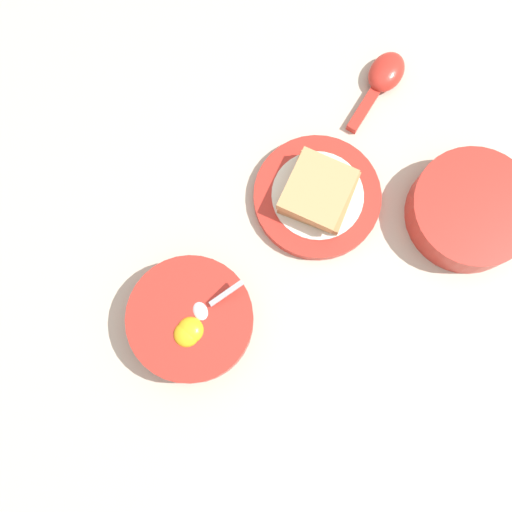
{
  "coord_description": "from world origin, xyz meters",
  "views": [
    {
      "loc": [
        0.2,
        -0.14,
        0.83
      ],
      "look_at": [
        0.05,
        -0.07,
        0.02
      ],
      "focal_mm": 42.0,
      "sensor_mm": 36.0,
      "label": 1
    }
  ],
  "objects_px": {
    "toast_plate": "(317,197)",
    "toast_sandwich": "(318,191)",
    "soup_spoon": "(383,77)",
    "congee_bowl": "(470,210)",
    "egg_bowl": "(191,320)"
  },
  "relations": [
    {
      "from": "toast_plate",
      "to": "toast_sandwich",
      "type": "relative_size",
      "value": 1.37
    },
    {
      "from": "soup_spoon",
      "to": "toast_plate",
      "type": "bearing_deg",
      "value": -53.18
    },
    {
      "from": "toast_sandwich",
      "to": "soup_spoon",
      "type": "bearing_deg",
      "value": 126.76
    },
    {
      "from": "toast_sandwich",
      "to": "congee_bowl",
      "type": "relative_size",
      "value": 0.78
    },
    {
      "from": "toast_plate",
      "to": "congee_bowl",
      "type": "relative_size",
      "value": 1.07
    },
    {
      "from": "toast_plate",
      "to": "toast_sandwich",
      "type": "bearing_deg",
      "value": -66.26
    },
    {
      "from": "egg_bowl",
      "to": "toast_plate",
      "type": "relative_size",
      "value": 0.92
    },
    {
      "from": "egg_bowl",
      "to": "congee_bowl",
      "type": "bearing_deg",
      "value": 87.36
    },
    {
      "from": "soup_spoon",
      "to": "congee_bowl",
      "type": "distance_m",
      "value": 0.24
    },
    {
      "from": "soup_spoon",
      "to": "congee_bowl",
      "type": "xyz_separation_m",
      "value": [
        0.24,
        0.01,
        0.02
      ]
    },
    {
      "from": "toast_plate",
      "to": "toast_sandwich",
      "type": "xyz_separation_m",
      "value": [
        0.0,
        -0.0,
        0.03
      ]
    },
    {
      "from": "soup_spoon",
      "to": "congee_bowl",
      "type": "height_order",
      "value": "congee_bowl"
    },
    {
      "from": "toast_sandwich",
      "to": "soup_spoon",
      "type": "xyz_separation_m",
      "value": [
        -0.13,
        0.17,
        -0.02
      ]
    },
    {
      "from": "egg_bowl",
      "to": "toast_sandwich",
      "type": "distance_m",
      "value": 0.25
    },
    {
      "from": "toast_sandwich",
      "to": "egg_bowl",
      "type": "bearing_deg",
      "value": -68.71
    }
  ]
}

